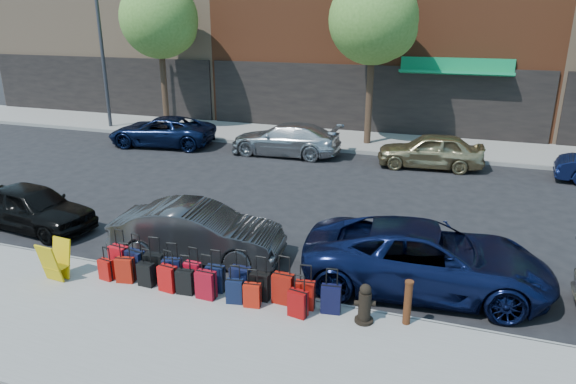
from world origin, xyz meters
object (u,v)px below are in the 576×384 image
at_px(bollard, 408,302).
at_px(car_far_2, 430,151).
at_px(streetlight, 104,37).
at_px(car_far_0, 162,131).
at_px(tree_left, 162,21).
at_px(car_near_2, 426,258).
at_px(display_rack, 55,261).
at_px(car_far_1, 285,139).
at_px(car_near_0, 33,207).
at_px(car_near_1, 198,232).
at_px(suitcase_front_5, 215,278).
at_px(tree_center, 376,22).
at_px(fire_hydrant, 365,305).

xyz_separation_m(bollard, car_far_2, (-0.47, 11.53, 0.07)).
bearing_deg(streetlight, car_far_0, -27.61).
relative_size(tree_left, car_near_2, 1.38).
bearing_deg(car_far_0, bollard, 39.94).
relative_size(display_rack, car_far_0, 0.19).
xyz_separation_m(streetlight, car_far_1, (10.28, -2.00, -3.98)).
relative_size(car_near_0, car_near_2, 0.71).
distance_m(display_rack, car_near_1, 3.21).
distance_m(display_rack, car_far_2, 14.17).
distance_m(suitcase_front_5, car_near_1, 2.00).
bearing_deg(tree_center, bollard, -76.90).
distance_m(streetlight, car_near_2, 20.98).
height_order(streetlight, suitcase_front_5, streetlight).
bearing_deg(car_near_0, car_far_1, -15.83).
distance_m(car_near_2, car_far_1, 11.81).
height_order(suitcase_front_5, display_rack, suitcase_front_5).
bearing_deg(fire_hydrant, car_near_0, 153.01).
distance_m(tree_left, car_near_0, 13.88).
bearing_deg(car_near_0, tree_left, 21.00).
relative_size(bollard, car_far_1, 0.19).
xyz_separation_m(fire_hydrant, car_far_1, (-5.70, 11.72, 0.17)).
bearing_deg(display_rack, car_far_2, 65.25).
xyz_separation_m(suitcase_front_5, display_rack, (-3.55, -0.68, 0.15)).
xyz_separation_m(bollard, car_near_1, (-5.21, 1.47, 0.07)).
bearing_deg(suitcase_front_5, streetlight, 130.79).
distance_m(car_near_0, car_far_0, 9.80).
height_order(tree_left, suitcase_front_5, tree_left).
bearing_deg(car_near_1, car_far_1, -0.10).
height_order(tree_left, display_rack, tree_left).
bearing_deg(car_near_1, car_far_0, 29.02).
distance_m(suitcase_front_5, car_far_1, 11.87).
relative_size(display_rack, car_near_0, 0.24).
bearing_deg(car_near_2, car_far_0, 47.63).
distance_m(car_far_0, car_far_1, 5.91).
relative_size(fire_hydrant, display_rack, 0.90).
bearing_deg(car_far_0, car_far_2, 83.60).
height_order(streetlight, car_far_1, streetlight).
xyz_separation_m(bollard, car_near_2, (0.18, 1.76, 0.12)).
relative_size(tree_center, car_near_1, 1.75).
relative_size(tree_center, car_near_0, 1.95).
distance_m(tree_center, car_far_0, 10.66).
xyz_separation_m(bollard, car_far_0, (-12.37, 11.23, 0.05)).
height_order(bollard, car_far_2, car_far_2).
relative_size(car_near_1, car_near_2, 0.79).
xyz_separation_m(display_rack, car_near_0, (-2.94, 2.38, 0.05)).
height_order(tree_left, car_near_2, tree_left).
distance_m(fire_hydrant, car_near_0, 9.85).
relative_size(tree_center, bollard, 8.09).
height_order(tree_center, fire_hydrant, tree_center).
xyz_separation_m(suitcase_front_5, car_near_0, (-6.48, 1.70, 0.20)).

